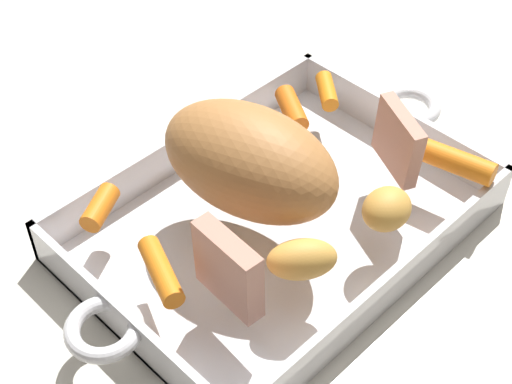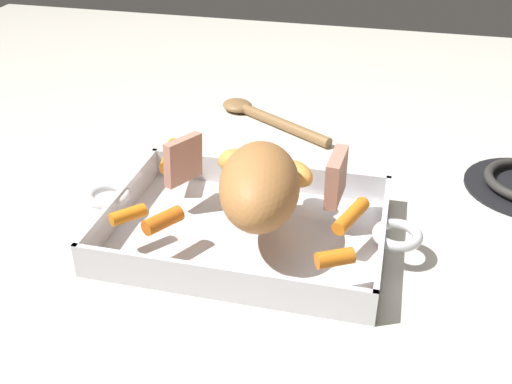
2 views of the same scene
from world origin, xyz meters
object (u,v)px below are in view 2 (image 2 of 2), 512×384
roast_slice_thick (183,160)px  potato_corner (234,161)px  baby_carrot_short (171,156)px  potato_halved (296,174)px  roast_slice_thin (336,177)px  baby_carrot_center_left (128,215)px  pork_roast (260,185)px  baby_carrot_northwest (351,215)px  baby_carrot_southeast (335,258)px  baby_carrot_northeast (163,220)px  serving_spoon (262,116)px  roasting_dish (246,230)px

roast_slice_thick → potato_corner: bearing=31.6°
baby_carrot_short → potato_halved: (0.18, -0.02, 0.01)m
roast_slice_thin → baby_carrot_center_left: 0.26m
pork_roast → baby_carrot_northwest: pork_roast is taller
baby_carrot_southeast → baby_carrot_northeast: bearing=173.6°
potato_corner → baby_carrot_northwest: bearing=-26.0°
baby_carrot_short → potato_corner: (0.09, -0.00, 0.01)m
roast_slice_thick → baby_carrot_northeast: 0.11m
roast_slice_thin → potato_halved: (-0.05, 0.02, -0.01)m
serving_spoon → baby_carrot_short: bearing=107.1°
baby_carrot_center_left → pork_roast: bearing=17.1°
baby_carrot_northwest → serving_spoon: size_ratio=0.28×
baby_carrot_northwest → potato_halved: potato_halved is taller
baby_carrot_northwest → baby_carrot_northeast: baby_carrot_northeast is taller
roast_slice_thick → baby_carrot_northwest: 0.23m
baby_carrot_northwest → potato_corner: potato_corner is taller
roast_slice_thin → serving_spoon: roast_slice_thin is taller
roast_slice_thick → baby_carrot_northwest: (0.23, -0.05, -0.02)m
baby_carrot_center_left → potato_halved: (0.18, 0.13, 0.01)m
baby_carrot_northwest → roast_slice_thin: bearing=119.0°
baby_carrot_short → baby_carrot_center_left: bearing=-89.5°
roast_slice_thick → roast_slice_thin: bearing=0.2°
roast_slice_thin → baby_carrot_center_left: (-0.23, -0.11, -0.02)m
roast_slice_thick → potato_corner: roast_slice_thick is taller
roast_slice_thin → baby_carrot_northeast: roast_slice_thin is taller
roasting_dish → baby_carrot_southeast: bearing=-35.5°
pork_roast → potato_halved: 0.09m
roast_slice_thin → baby_carrot_northwest: bearing=-61.0°
pork_roast → potato_halved: (0.03, 0.09, -0.03)m
baby_carrot_northwest → potato_halved: size_ratio=1.18×
baby_carrot_short → roasting_dish: bearing=-34.0°
pork_roast → baby_carrot_northeast: pork_roast is taller
roast_slice_thin → serving_spoon: size_ratio=0.27×
baby_carrot_northwest → serving_spoon: 0.40m
baby_carrot_southeast → potato_corner: size_ratio=0.93×
potato_halved → serving_spoon: size_ratio=0.24×
pork_roast → roast_slice_thin: (0.08, 0.06, -0.01)m
pork_roast → baby_carrot_northwest: size_ratio=2.46×
roast_slice_thick → baby_carrot_center_left: bearing=-106.8°
roast_slice_thin → baby_carrot_northeast: 0.22m
roast_slice_thick → baby_carrot_short: 0.06m
baby_carrot_short → potato_halved: potato_halved is taller
roast_slice_thin → potato_halved: bearing=156.9°
pork_roast → roast_slice_thick: bearing=152.3°
potato_halved → roast_slice_thin: bearing=-23.1°
pork_roast → baby_carrot_short: (-0.15, 0.10, -0.03)m
baby_carrot_northeast → potato_halved: 0.19m
potato_halved → pork_roast: bearing=-108.5°
pork_roast → potato_halved: bearing=71.5°
baby_carrot_northwest → serving_spoon: (-0.19, 0.35, -0.04)m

